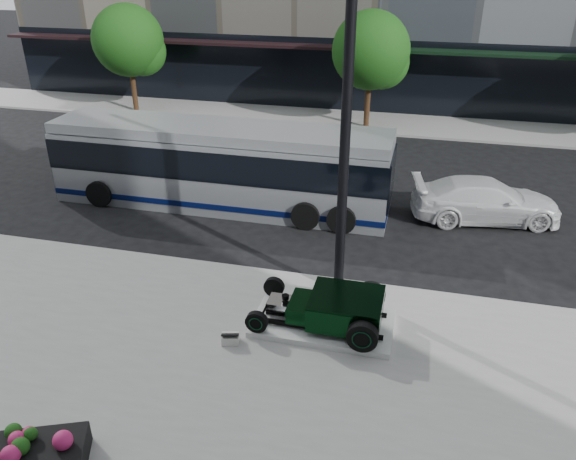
% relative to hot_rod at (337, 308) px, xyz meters
% --- Properties ---
extents(ground, '(120.00, 120.00, 0.00)m').
position_rel_hot_rod_xyz_m(ground, '(-2.39, 4.28, -0.70)').
color(ground, black).
rests_on(ground, ground).
extents(sidewalk_far, '(70.00, 4.00, 0.12)m').
position_rel_hot_rod_xyz_m(sidewalk_far, '(-2.39, 18.28, -0.64)').
color(sidewalk_far, gray).
rests_on(sidewalk_far, ground).
extents(street_trees, '(29.80, 3.80, 5.70)m').
position_rel_hot_rod_xyz_m(street_trees, '(-1.24, 17.35, 3.07)').
color(street_trees, black).
rests_on(street_trees, sidewalk_far).
extents(display_plinth, '(3.40, 1.80, 0.15)m').
position_rel_hot_rod_xyz_m(display_plinth, '(-0.33, -0.00, -0.50)').
color(display_plinth, silver).
rests_on(display_plinth, sidewalk_near).
extents(hot_rod, '(3.22, 2.00, 0.81)m').
position_rel_hot_rod_xyz_m(hot_rod, '(0.00, 0.00, 0.00)').
color(hot_rod, black).
rests_on(hot_rod, display_plinth).
extents(info_plaque, '(0.46, 0.39, 0.31)m').
position_rel_hot_rod_xyz_m(info_plaque, '(-2.32, -1.16, -0.45)').
color(info_plaque, silver).
rests_on(info_plaque, sidewalk_near).
extents(lamppost, '(0.46, 0.46, 8.44)m').
position_rel_hot_rod_xyz_m(lamppost, '(-0.25, 1.73, 3.32)').
color(lamppost, black).
rests_on(lamppost, sidewalk_near).
extents(flower_planter, '(2.53, 1.92, 0.74)m').
position_rel_hot_rod_xyz_m(flower_planter, '(-4.73, -5.49, -0.31)').
color(flower_planter, black).
rests_on(flower_planter, sidewalk_near).
extents(transit_bus, '(12.12, 2.88, 2.92)m').
position_rel_hot_rod_xyz_m(transit_bus, '(-5.33, 6.61, 0.79)').
color(transit_bus, '#A3A7AC').
rests_on(transit_bus, ground).
extents(white_sedan, '(5.24, 2.86, 1.44)m').
position_rel_hot_rod_xyz_m(white_sedan, '(3.86, 7.51, 0.02)').
color(white_sedan, white).
rests_on(white_sedan, ground).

